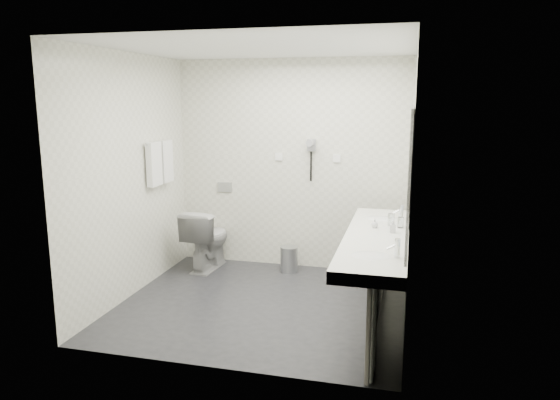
# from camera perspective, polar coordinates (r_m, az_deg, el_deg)

# --- Properties ---
(floor) EXTENTS (2.80, 2.80, 0.00)m
(floor) POSITION_cam_1_polar(r_m,az_deg,el_deg) (5.35, -1.99, -11.33)
(floor) COLOR #25252A
(floor) RESTS_ON ground
(ceiling) EXTENTS (2.80, 2.80, 0.00)m
(ceiling) POSITION_cam_1_polar(r_m,az_deg,el_deg) (4.97, -2.19, 16.39)
(ceiling) COLOR white
(ceiling) RESTS_ON wall_back
(wall_back) EXTENTS (2.80, 0.00, 2.80)m
(wall_back) POSITION_cam_1_polar(r_m,az_deg,el_deg) (6.26, 1.24, 3.83)
(wall_back) COLOR silver
(wall_back) RESTS_ON floor
(wall_front) EXTENTS (2.80, 0.00, 2.80)m
(wall_front) POSITION_cam_1_polar(r_m,az_deg,el_deg) (3.80, -7.55, -1.02)
(wall_front) COLOR silver
(wall_front) RESTS_ON floor
(wall_left) EXTENTS (0.00, 2.60, 2.60)m
(wall_left) POSITION_cam_1_polar(r_m,az_deg,el_deg) (5.56, -16.09, 2.48)
(wall_left) COLOR silver
(wall_left) RESTS_ON floor
(wall_right) EXTENTS (0.00, 2.60, 2.60)m
(wall_right) POSITION_cam_1_polar(r_m,az_deg,el_deg) (4.82, 14.14, 1.30)
(wall_right) COLOR silver
(wall_right) RESTS_ON floor
(vanity_counter) EXTENTS (0.55, 2.20, 0.10)m
(vanity_counter) POSITION_cam_1_polar(r_m,az_deg,el_deg) (4.72, 10.52, -4.33)
(vanity_counter) COLOR white
(vanity_counter) RESTS_ON floor
(vanity_panel) EXTENTS (0.03, 2.15, 0.75)m
(vanity_panel) POSITION_cam_1_polar(r_m,az_deg,el_deg) (4.85, 10.64, -9.19)
(vanity_panel) COLOR gray
(vanity_panel) RESTS_ON floor
(vanity_post_near) EXTENTS (0.06, 0.06, 0.75)m
(vanity_post_near) POSITION_cam_1_polar(r_m,az_deg,el_deg) (3.89, 10.09, -14.45)
(vanity_post_near) COLOR silver
(vanity_post_near) RESTS_ON floor
(vanity_post_far) EXTENTS (0.06, 0.06, 0.75)m
(vanity_post_far) POSITION_cam_1_polar(r_m,az_deg,el_deg) (5.84, 11.59, -5.72)
(vanity_post_far) COLOR silver
(vanity_post_far) RESTS_ON floor
(mirror) EXTENTS (0.02, 2.20, 1.05)m
(mirror) POSITION_cam_1_polar(r_m,az_deg,el_deg) (4.59, 14.06, 3.36)
(mirror) COLOR #B2BCC6
(mirror) RESTS_ON wall_right
(basin_near) EXTENTS (0.40, 0.31, 0.05)m
(basin_near) POSITION_cam_1_polar(r_m,az_deg,el_deg) (4.09, 9.94, -6.23)
(basin_near) COLOR white
(basin_near) RESTS_ON vanity_counter
(basin_far) EXTENTS (0.40, 0.31, 0.05)m
(basin_far) POSITION_cam_1_polar(r_m,az_deg,el_deg) (5.34, 11.00, -2.15)
(basin_far) COLOR white
(basin_far) RESTS_ON vanity_counter
(faucet_near) EXTENTS (0.04, 0.04, 0.15)m
(faucet_near) POSITION_cam_1_polar(r_m,az_deg,el_deg) (4.06, 12.74, -5.16)
(faucet_near) COLOR silver
(faucet_near) RESTS_ON vanity_counter
(faucet_far) EXTENTS (0.04, 0.04, 0.15)m
(faucet_far) POSITION_cam_1_polar(r_m,az_deg,el_deg) (5.32, 13.13, -1.31)
(faucet_far) COLOR silver
(faucet_far) RESTS_ON vanity_counter
(soap_bottle_a) EXTENTS (0.06, 0.06, 0.11)m
(soap_bottle_a) POSITION_cam_1_polar(r_m,az_deg,el_deg) (4.79, 12.25, -2.85)
(soap_bottle_a) COLOR white
(soap_bottle_a) RESTS_ON vanity_counter
(soap_bottle_b) EXTENTS (0.09, 0.09, 0.08)m
(soap_bottle_b) POSITION_cam_1_polar(r_m,az_deg,el_deg) (4.94, 10.35, -2.55)
(soap_bottle_b) COLOR white
(soap_bottle_b) RESTS_ON vanity_counter
(glass_left) EXTENTS (0.06, 0.06, 0.10)m
(glass_left) POSITION_cam_1_polar(r_m,az_deg,el_deg) (4.99, 13.08, -2.41)
(glass_left) COLOR silver
(glass_left) RESTS_ON vanity_counter
(glass_right) EXTENTS (0.08, 0.08, 0.12)m
(glass_right) POSITION_cam_1_polar(r_m,az_deg,el_deg) (5.05, 12.08, -2.11)
(glass_right) COLOR silver
(glass_right) RESTS_ON vanity_counter
(toilet) EXTENTS (0.46, 0.75, 0.74)m
(toilet) POSITION_cam_1_polar(r_m,az_deg,el_deg) (6.37, -7.98, -4.22)
(toilet) COLOR white
(toilet) RESTS_ON floor
(flush_plate) EXTENTS (0.18, 0.02, 0.12)m
(flush_plate) POSITION_cam_1_polar(r_m,az_deg,el_deg) (6.53, -6.10, 1.41)
(flush_plate) COLOR #B2B5BA
(flush_plate) RESTS_ON wall_back
(pedal_bin) EXTENTS (0.25, 0.25, 0.30)m
(pedal_bin) POSITION_cam_1_polar(r_m,az_deg,el_deg) (6.24, 1.01, -6.57)
(pedal_bin) COLOR #B2B5BA
(pedal_bin) RESTS_ON floor
(bin_lid) EXTENTS (0.21, 0.21, 0.02)m
(bin_lid) POSITION_cam_1_polar(r_m,az_deg,el_deg) (6.19, 1.01, -5.20)
(bin_lid) COLOR #B2B5BA
(bin_lid) RESTS_ON pedal_bin
(towel_rail) EXTENTS (0.02, 0.62, 0.02)m
(towel_rail) POSITION_cam_1_polar(r_m,az_deg,el_deg) (5.98, -13.19, 6.10)
(towel_rail) COLOR silver
(towel_rail) RESTS_ON wall_left
(towel_near) EXTENTS (0.07, 0.24, 0.48)m
(towel_near) POSITION_cam_1_polar(r_m,az_deg,el_deg) (5.88, -13.63, 3.84)
(towel_near) COLOR white
(towel_near) RESTS_ON towel_rail
(towel_far) EXTENTS (0.07, 0.24, 0.48)m
(towel_far) POSITION_cam_1_polar(r_m,az_deg,el_deg) (6.12, -12.42, 4.17)
(towel_far) COLOR white
(towel_far) RESTS_ON towel_rail
(dryer_cradle) EXTENTS (0.10, 0.04, 0.14)m
(dryer_cradle) POSITION_cam_1_polar(r_m,az_deg,el_deg) (6.15, 3.47, 6.03)
(dryer_cradle) COLOR #929397
(dryer_cradle) RESTS_ON wall_back
(dryer_barrel) EXTENTS (0.08, 0.14, 0.08)m
(dryer_barrel) POSITION_cam_1_polar(r_m,az_deg,el_deg) (6.08, 3.35, 6.26)
(dryer_barrel) COLOR #929397
(dryer_barrel) RESTS_ON dryer_cradle
(dryer_cord) EXTENTS (0.02, 0.02, 0.35)m
(dryer_cord) POSITION_cam_1_polar(r_m,az_deg,el_deg) (6.16, 3.42, 3.71)
(dryer_cord) COLOR black
(dryer_cord) RESTS_ON dryer_cradle
(switch_plate_a) EXTENTS (0.09, 0.02, 0.09)m
(switch_plate_a) POSITION_cam_1_polar(r_m,az_deg,el_deg) (6.27, -0.12, 4.77)
(switch_plate_a) COLOR white
(switch_plate_a) RESTS_ON wall_back
(switch_plate_b) EXTENTS (0.09, 0.02, 0.09)m
(switch_plate_b) POSITION_cam_1_polar(r_m,az_deg,el_deg) (6.13, 6.25, 4.57)
(switch_plate_b) COLOR white
(switch_plate_b) RESTS_ON wall_back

